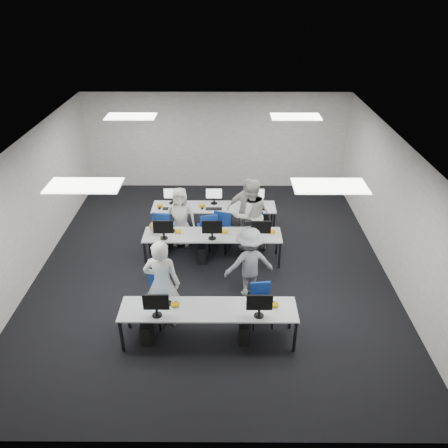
{
  "coord_description": "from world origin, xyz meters",
  "views": [
    {
      "loc": [
        0.31,
        -8.47,
        5.96
      ],
      "look_at": [
        0.27,
        0.22,
        1.0
      ],
      "focal_mm": 35.0,
      "sensor_mm": 36.0,
      "label": 1
    }
  ],
  "objects_px": {
    "desk_front": "(208,311)",
    "chair_0": "(156,308)",
    "desk_mid": "(212,236)",
    "chair_5": "(165,233)",
    "chair_6": "(207,234)",
    "student_2": "(180,217)",
    "chair_2": "(164,239)",
    "chair_3": "(220,238)",
    "chair_7": "(253,233)",
    "photographer": "(249,263)",
    "student_1": "(250,215)",
    "student_0": "(162,284)",
    "chair_4": "(255,237)",
    "student_3": "(247,211)",
    "chair_1": "(261,311)"
  },
  "relations": [
    {
      "from": "student_1",
      "to": "student_2",
      "type": "bearing_deg",
      "value": -22.51
    },
    {
      "from": "chair_7",
      "to": "student_3",
      "type": "distance_m",
      "value": 0.63
    },
    {
      "from": "desk_mid",
      "to": "chair_5",
      "type": "relative_size",
      "value": 3.31
    },
    {
      "from": "chair_0",
      "to": "student_1",
      "type": "height_order",
      "value": "student_1"
    },
    {
      "from": "desk_front",
      "to": "photographer",
      "type": "height_order",
      "value": "photographer"
    },
    {
      "from": "chair_0",
      "to": "chair_5",
      "type": "xyz_separation_m",
      "value": [
        -0.17,
        2.86,
        -0.0
      ]
    },
    {
      "from": "chair_4",
      "to": "student_3",
      "type": "bearing_deg",
      "value": 115.35
    },
    {
      "from": "student_2",
      "to": "student_1",
      "type": "bearing_deg",
      "value": -3.05
    },
    {
      "from": "chair_4",
      "to": "student_2",
      "type": "distance_m",
      "value": 1.92
    },
    {
      "from": "desk_front",
      "to": "chair_0",
      "type": "xyz_separation_m",
      "value": [
        -1.05,
        0.51,
        -0.37
      ]
    },
    {
      "from": "desk_front",
      "to": "chair_2",
      "type": "height_order",
      "value": "chair_2"
    },
    {
      "from": "chair_6",
      "to": "photographer",
      "type": "xyz_separation_m",
      "value": [
        0.95,
        -2.01,
        0.51
      ]
    },
    {
      "from": "student_3",
      "to": "chair_6",
      "type": "bearing_deg",
      "value": -160.56
    },
    {
      "from": "chair_4",
      "to": "chair_5",
      "type": "xyz_separation_m",
      "value": [
        -2.26,
        0.16,
        0.02
      ]
    },
    {
      "from": "chair_0",
      "to": "student_3",
      "type": "height_order",
      "value": "student_3"
    },
    {
      "from": "chair_0",
      "to": "chair_2",
      "type": "xyz_separation_m",
      "value": [
        -0.19,
        2.63,
        -0.05
      ]
    },
    {
      "from": "student_1",
      "to": "student_2",
      "type": "height_order",
      "value": "student_1"
    },
    {
      "from": "desk_mid",
      "to": "chair_2",
      "type": "height_order",
      "value": "chair_2"
    },
    {
      "from": "chair_6",
      "to": "chair_2",
      "type": "bearing_deg",
      "value": 176.9
    },
    {
      "from": "desk_mid",
      "to": "student_2",
      "type": "relative_size",
      "value": 2.09
    },
    {
      "from": "chair_1",
      "to": "chair_7",
      "type": "relative_size",
      "value": 1.01
    },
    {
      "from": "chair_2",
      "to": "student_2",
      "type": "distance_m",
      "value": 0.7
    },
    {
      "from": "chair_3",
      "to": "photographer",
      "type": "height_order",
      "value": "photographer"
    },
    {
      "from": "chair_6",
      "to": "student_2",
      "type": "height_order",
      "value": "student_2"
    },
    {
      "from": "desk_front",
      "to": "chair_6",
      "type": "distance_m",
      "value": 3.37
    },
    {
      "from": "chair_1",
      "to": "chair_7",
      "type": "bearing_deg",
      "value": 83.31
    },
    {
      "from": "chair_3",
      "to": "chair_4",
      "type": "distance_m",
      "value": 0.87
    },
    {
      "from": "chair_6",
      "to": "student_0",
      "type": "height_order",
      "value": "student_0"
    },
    {
      "from": "chair_0",
      "to": "student_1",
      "type": "distance_m",
      "value": 3.37
    },
    {
      "from": "desk_front",
      "to": "student_0",
      "type": "relative_size",
      "value": 1.71
    },
    {
      "from": "chair_4",
      "to": "student_3",
      "type": "height_order",
      "value": "student_3"
    },
    {
      "from": "desk_mid",
      "to": "chair_1",
      "type": "distance_m",
      "value": 2.39
    },
    {
      "from": "student_2",
      "to": "chair_2",
      "type": "bearing_deg",
      "value": -148.25
    },
    {
      "from": "chair_3",
      "to": "photographer",
      "type": "xyz_separation_m",
      "value": [
        0.63,
        -1.81,
        0.51
      ]
    },
    {
      "from": "chair_2",
      "to": "student_2",
      "type": "height_order",
      "value": "student_2"
    },
    {
      "from": "chair_2",
      "to": "student_0",
      "type": "distance_m",
      "value": 2.79
    },
    {
      "from": "chair_3",
      "to": "chair_7",
      "type": "height_order",
      "value": "chair_3"
    },
    {
      "from": "chair_6",
      "to": "chair_1",
      "type": "bearing_deg",
      "value": -81.39
    },
    {
      "from": "chair_6",
      "to": "chair_4",
      "type": "bearing_deg",
      "value": -19.44
    },
    {
      "from": "chair_3",
      "to": "chair_1",
      "type": "bearing_deg",
      "value": -55.04
    },
    {
      "from": "chair_3",
      "to": "chair_4",
      "type": "relative_size",
      "value": 1.05
    },
    {
      "from": "chair_0",
      "to": "student_0",
      "type": "xyz_separation_m",
      "value": [
        0.17,
        -0.05,
        0.63
      ]
    },
    {
      "from": "chair_2",
      "to": "student_3",
      "type": "xyz_separation_m",
      "value": [
        2.07,
        0.4,
        0.6
      ]
    },
    {
      "from": "chair_6",
      "to": "student_1",
      "type": "height_order",
      "value": "student_1"
    },
    {
      "from": "chair_4",
      "to": "chair_7",
      "type": "xyz_separation_m",
      "value": [
        -0.02,
        0.26,
        -0.02
      ]
    },
    {
      "from": "desk_mid",
      "to": "photographer",
      "type": "distance_m",
      "value": 1.51
    },
    {
      "from": "chair_4",
      "to": "student_1",
      "type": "xyz_separation_m",
      "value": [
        -0.14,
        -0.02,
        0.65
      ]
    },
    {
      "from": "chair_0",
      "to": "student_0",
      "type": "relative_size",
      "value": 0.52
    },
    {
      "from": "chair_2",
      "to": "photographer",
      "type": "xyz_separation_m",
      "value": [
        2.04,
        -1.82,
        0.55
      ]
    },
    {
      "from": "chair_4",
      "to": "chair_1",
      "type": "bearing_deg",
      "value": -96.89
    }
  ]
}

